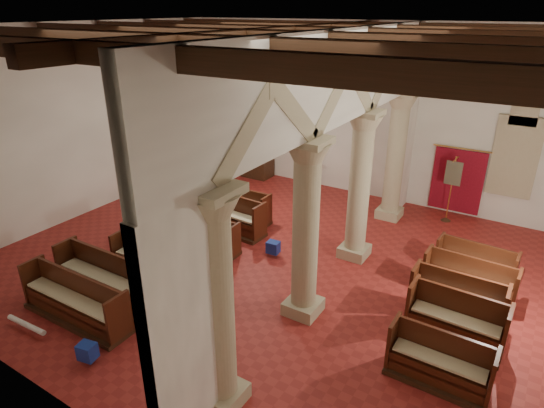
{
  "coord_description": "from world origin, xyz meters",
  "views": [
    {
      "loc": [
        5.68,
        -9.1,
        6.37
      ],
      "look_at": [
        -0.27,
        0.5,
        1.47
      ],
      "focal_mm": 30.0,
      "sensor_mm": 36.0,
      "label": 1
    }
  ],
  "objects": [
    {
      "name": "floor",
      "position": [
        0.0,
        0.0,
        0.0
      ],
      "size": [
        14.0,
        14.0,
        0.0
      ],
      "primitive_type": "plane",
      "color": "maroon",
      "rests_on": "ground"
    },
    {
      "name": "ceiling",
      "position": [
        0.0,
        0.0,
        6.0
      ],
      "size": [
        14.0,
        14.0,
        0.0
      ],
      "primitive_type": "plane",
      "rotation": [
        3.14,
        0.0,
        0.0
      ],
      "color": "#321C10",
      "rests_on": "wall_back"
    },
    {
      "name": "wall_back",
      "position": [
        0.0,
        6.0,
        3.0
      ],
      "size": [
        14.0,
        0.02,
        6.0
      ],
      "primitive_type": "cube",
      "color": "white",
      "rests_on": "floor"
    },
    {
      "name": "wall_front",
      "position": [
        0.0,
        -6.0,
        3.0
      ],
      "size": [
        14.0,
        0.02,
        6.0
      ],
      "primitive_type": "cube",
      "color": "white",
      "rests_on": "floor"
    },
    {
      "name": "wall_left",
      "position": [
        -7.0,
        0.0,
        3.0
      ],
      "size": [
        0.02,
        12.0,
        6.0
      ],
      "primitive_type": "cube",
      "color": "white",
      "rests_on": "floor"
    },
    {
      "name": "ceiling_beams",
      "position": [
        0.0,
        0.0,
        5.82
      ],
      "size": [
        13.8,
        11.8,
        0.3
      ],
      "primitive_type": null,
      "color": "#3B1F12",
      "rests_on": "wall_back"
    },
    {
      "name": "arcade",
      "position": [
        1.8,
        0.0,
        3.56
      ],
      "size": [
        0.9,
        11.9,
        6.0
      ],
      "color": "tan",
      "rests_on": "floor"
    },
    {
      "name": "window_back",
      "position": [
        5.0,
        5.98,
        2.2
      ],
      "size": [
        1.0,
        0.03,
        2.2
      ],
      "primitive_type": "cube",
      "color": "#377D67",
      "rests_on": "wall_back"
    },
    {
      "name": "pipe_organ",
      "position": [
        -4.5,
        5.5,
        1.37
      ],
      "size": [
        2.1,
        0.85,
        4.4
      ],
      "color": "#3B1F12",
      "rests_on": "floor"
    },
    {
      "name": "lectern",
      "position": [
        -1.62,
        5.49,
        0.48
      ],
      "size": [
        0.48,
        0.49,
        1.16
      ],
      "rotation": [
        0.0,
        0.0,
        0.05
      ],
      "color": "#3D2513",
      "rests_on": "floor"
    },
    {
      "name": "dossal_curtain",
      "position": [
        3.5,
        5.92,
        1.17
      ],
      "size": [
        1.8,
        0.07,
        2.17
      ],
      "color": "maroon",
      "rests_on": "floor"
    },
    {
      "name": "processional_banner",
      "position": [
        3.46,
        5.21,
        0.77
      ],
      "size": [
        0.5,
        0.63,
        2.17
      ],
      "rotation": [
        0.0,
        0.0,
        -0.06
      ],
      "color": "#3B1F12",
      "rests_on": "floor"
    },
    {
      "name": "hymnal_box_a",
      "position": [
        -0.99,
        -5.11,
        0.27
      ],
      "size": [
        0.38,
        0.33,
        0.33
      ],
      "primitive_type": "cube",
      "rotation": [
        0.0,
        0.0,
        0.2
      ],
      "color": "#161E9A",
      "rests_on": "floor"
    },
    {
      "name": "hymnal_box_b",
      "position": [
        -0.34,
        -2.26,
        0.26
      ],
      "size": [
        0.35,
        0.29,
        0.33
      ],
      "primitive_type": "cube",
      "rotation": [
        0.0,
        0.0,
        -0.07
      ],
      "color": "navy",
      "rests_on": "floor"
    },
    {
      "name": "hymnal_box_c",
      "position": [
        -0.11,
        0.3,
        0.27
      ],
      "size": [
        0.36,
        0.3,
        0.34
      ],
      "primitive_type": "cube",
      "rotation": [
        0.0,
        0.0,
        0.08
      ],
      "color": "#16379B",
      "rests_on": "floor"
    },
    {
      "name": "tube_heater_a",
      "position": [
        -2.9,
        -5.19,
        0.16
      ],
      "size": [
        1.15,
        0.18,
        0.11
      ],
      "primitive_type": "cylinder",
      "rotation": [
        0.0,
        1.57,
        0.05
      ],
      "color": "white",
      "rests_on": "floor"
    },
    {
      "name": "tube_heater_b",
      "position": [
        -2.42,
        -3.54,
        0.16
      ],
      "size": [
        0.9,
        0.2,
        0.09
      ],
      "primitive_type": "cylinder",
      "rotation": [
        0.0,
        1.57,
        -0.12
      ],
      "color": "white",
      "rests_on": "floor"
    },
    {
      "name": "nave_pew_0",
      "position": [
        -2.32,
        -4.37,
        0.36
      ],
      "size": [
        2.87,
        0.77,
        1.09
      ],
      "rotation": [
        0.0,
        0.0,
        0.01
      ],
      "color": "#3B1F12",
      "rests_on": "floor"
    },
    {
      "name": "nave_pew_1",
      "position": [
        -2.17,
        -3.46,
        0.38
      ],
      "size": [
        3.28,
        0.8,
        1.15
      ],
      "rotation": [
        0.0,
        0.0,
        0.01
      ],
      "color": "#3B1F12",
      "rests_on": "floor"
    },
    {
      "name": "nave_pew_2",
      "position": [
        -1.99,
        -2.24,
        0.34
      ],
      "size": [
        2.63,
        0.81,
        1.02
      ],
      "rotation": [
        0.0,
        0.0,
        0.05
      ],
      "color": "#3B1F12",
      "rests_on": "floor"
    },
    {
      "name": "nave_pew_3",
      "position": [
        -2.65,
        -1.17,
        0.32
      ],
      "size": [
        2.63,
        0.81,
        0.97
      ],
      "rotation": [
        0.0,
        0.0,
        -0.06
      ],
      "color": "#3B1F12",
      "rests_on": "floor"
    },
    {
      "name": "nave_pew_4",
      "position": [
        -2.35,
        -0.42,
        0.33
      ],
      "size": [
        2.93,
        0.75,
        1.0
      ],
      "rotation": [
        0.0,
        0.0,
        0.03
      ],
      "color": "#3B1F12",
      "rests_on": "floor"
    },
    {
      "name": "nave_pew_5",
      "position": [
        -2.58,
        0.96,
        0.37
      ],
      "size": [
        3.42,
        0.95,
        1.13
      ],
      "rotation": [
        0.0,
        0.0,
        -0.06
      ],
      "color": "#3B1F12",
      "rests_on": "floor"
    },
    {
      "name": "nave_pew_6",
      "position": [
        -2.53,
        1.69,
        0.35
      ],
      "size": [
        2.69,
        0.73,
        1.05
      ],
      "rotation": [
        0.0,
        0.0,
        0.01
      ],
      "color": "#3B1F12",
      "rests_on": "floor"
    },
    {
      "name": "aisle_pew_0",
      "position": [
        4.89,
        -2.06,
        0.35
      ],
      "size": [
        1.84,
        0.72,
        1.04
      ],
      "rotation": [
        0.0,
        0.0,
        -0.01
      ],
      "color": "#3B1F12",
      "rests_on": "floor"
    },
    {
      "name": "aisle_pew_1",
      "position": [
        4.9,
        -0.74,
        0.38
      ],
      "size": [
        1.93,
        0.81,
        1.13
      ],
      "rotation": [
        0.0,
        0.0,
        -0.03
      ],
      "color": "#3B1F12",
      "rests_on": "floor"
    },
    {
      "name": "aisle_pew_2",
      "position": [
        4.77,
        -0.06,
        0.38
      ],
      "size": [
        1.95,
        0.77,
        1.13
      ],
      "rotation": [
        0.0,
        0.0,
        -0.01
      ],
      "color": "#3B1F12",
      "rests_on": "floor"
    },
    {
      "name": "aisle_pew_3",
      "position": [
        4.84,
        0.97,
        0.35
      ],
      "size": [
        2.07,
        0.77,
        1.05
      ],
      "rotation": [
        0.0,
        0.0,
        -0.04
      ],
      "color": "#3B1F12",
      "rests_on": "floor"
    },
    {
      "name": "aisle_pew_4",
      "position": [
        4.83,
        1.93,
        0.33
      ],
      "size": [
        1.92,
        0.77,
        0.98
      ],
      "rotation": [
        0.0,
        0.0,
        -0.06
      ],
      "color": "#3B1F12",
      "rests_on": "floor"
    }
  ]
}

